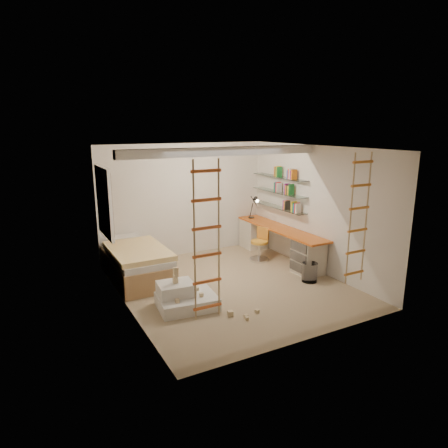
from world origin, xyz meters
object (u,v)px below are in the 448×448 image
swivel_chair (260,249)px  bed (137,263)px  play_platform (184,298)px  desk (279,242)px

swivel_chair → bed: bearing=175.3°
swivel_chair → play_platform: (-2.45, -1.43, -0.11)m
play_platform → swivel_chair: bearing=30.3°
desk → swivel_chair: size_ratio=3.72×
desk → bed: (-3.20, 0.36, -0.07)m
bed → swivel_chair: bearing=-4.7°
desk → swivel_chair: swivel_chair is taller
play_platform → bed: bearing=100.8°
desk → bed: 3.22m
bed → swivel_chair: 2.78m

